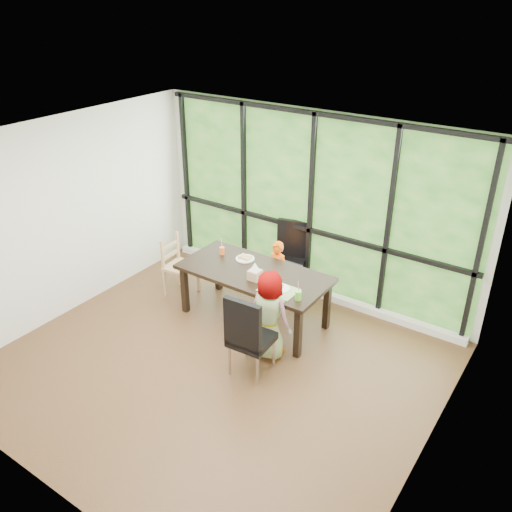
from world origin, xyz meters
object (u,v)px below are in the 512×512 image
Objects in this scene: chair_interior_leather at (252,334)px; tissue_box at (255,275)px; green_cup at (298,295)px; plate_near at (280,288)px; chair_window_leather at (289,259)px; child_toddler at (277,272)px; orange_cup at (222,251)px; chair_end_beech at (181,267)px; plate_far at (245,259)px; child_older at (270,315)px; dining_table at (254,296)px.

tissue_box is (-0.48, 0.77, 0.28)m from chair_interior_leather.
plate_near is at bearing 163.78° from green_cup.
tissue_box is (-0.71, 0.12, 0.00)m from green_cup.
child_toddler is at bearing -104.33° from chair_window_leather.
green_cup is (1.49, -0.44, 0.00)m from orange_cup.
chair_window_leather is at bearing 96.25° from child_toddler.
child_toddler is (-0.61, 1.51, -0.07)m from chair_interior_leather.
chair_window_leather is 1.59m from chair_end_beech.
plate_far is at bearing 9.46° from orange_cup.
chair_end_beech is 1.95m from child_older.
chair_interior_leather is 9.74× the size of orange_cup.
dining_table is at bearing 161.34° from green_cup.
orange_cup is at bearing -142.77° from child_toddler.
child_older is at bearing -39.93° from plate_far.
child_older is 10.44× the size of orange_cup.
plate_far is 1.72× the size of tissue_box.
child_toddler reaches higher than plate_near.
plate_near is (0.52, -0.19, 0.38)m from dining_table.
chair_interior_leather reaches higher than chair_end_beech.
dining_table is at bearing 127.64° from tissue_box.
chair_end_beech is 3.68× the size of plate_near.
tissue_box is (0.43, -0.38, 0.06)m from plate_far.
chair_window_leather is 8.95× the size of green_cup.
chair_interior_leather is 4.14× the size of plate_far.
chair_window_leather is at bearing 125.57° from green_cup.
plate_near is at bearing -20.10° from dining_table.
chair_window_leather is 7.10× the size of tissue_box.
orange_cup reaches higher than dining_table.
tissue_box reaches higher than plate_near.
chair_end_beech is at bearing 174.89° from tissue_box.
chair_interior_leather is (0.62, -1.84, 0.00)m from chair_window_leather.
plate_far is at bearing -38.32° from child_older.
child_older is 9.60× the size of green_cup.
dining_table is 1.13m from chair_interior_leather.
chair_interior_leather reaches higher than plate_near.
chair_window_leather is 0.78m from plate_far.
orange_cup is at bearing 163.56° from green_cup.
orange_cup is 0.85m from tissue_box.
dining_table is 0.53m from plate_far.
chair_end_beech is (-1.89, 0.89, -0.09)m from chair_interior_leather.
chair_window_leather is 4.14× the size of plate_far.
plate_far is (0.98, 0.26, 0.31)m from chair_end_beech.
tissue_box reaches higher than plate_far.
child_toddler reaches higher than plate_far.
plate_near is at bearing -99.74° from chair_end_beech.
chair_interior_leather is at bearing -51.61° from plate_far.
tissue_box is at bearing -36.57° from child_older.
chair_window_leather reaches higher than chair_end_beech.
tissue_box is at bearing 170.60° from green_cup.
chair_end_beech is at bearing -28.98° from chair_interior_leather.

